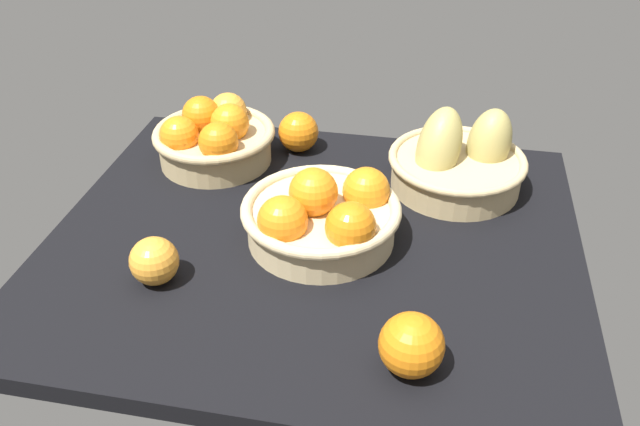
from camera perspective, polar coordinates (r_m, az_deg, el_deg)
market_tray at (r=106.15cm, az=-0.55°, el=-2.75°), size 84.00×72.00×3.00cm
basket_far_right_pears at (r=118.28cm, az=11.86°, el=4.30°), size 24.08×24.08×15.99cm
basket_center at (r=101.91cm, az=0.31°, el=-0.21°), size 25.05×25.05×12.35cm
basket_far_left at (r=124.80cm, az=-9.18°, el=6.52°), size 22.72×22.72×11.79cm
loose_orange_front_gap at (r=127.68cm, az=-1.88°, el=7.04°), size 7.79×7.79×7.79cm
loose_orange_back_gap at (r=97.65cm, az=-14.17°, el=-4.05°), size 7.14×7.14×7.14cm
loose_orange_side_gap at (r=82.49cm, az=7.93°, el=-11.26°), size 8.20×8.20×8.20cm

